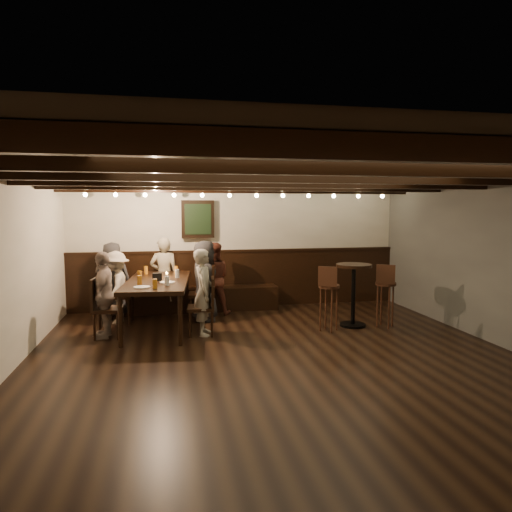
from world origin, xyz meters
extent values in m
plane|color=black|center=(0.00, 0.00, 0.00)|extent=(7.00, 7.00, 0.00)
plane|color=black|center=(0.00, 0.00, 2.40)|extent=(7.00, 7.00, 0.00)
plane|color=beige|center=(0.00, 3.50, 1.20)|extent=(6.50, 0.00, 6.50)
plane|color=#4A4A48|center=(3.25, 0.00, 1.20)|extent=(0.00, 7.00, 7.00)
cube|color=black|center=(0.00, 3.46, 0.55)|extent=(6.50, 0.08, 1.10)
cube|color=black|center=(-0.80, 3.20, 0.23)|extent=(3.00, 0.45, 0.45)
cube|color=black|center=(-0.80, 3.40, 1.75)|extent=(0.62, 0.12, 0.72)
cube|color=black|center=(-0.80, 3.33, 1.75)|extent=(0.50, 0.02, 0.58)
cube|color=black|center=(0.00, -2.90, 2.31)|extent=(6.50, 0.10, 0.16)
cube|color=black|center=(0.00, -1.74, 2.31)|extent=(6.50, 0.10, 0.16)
cube|color=black|center=(0.00, -0.58, 2.31)|extent=(6.50, 0.10, 0.16)
cube|color=black|center=(0.00, 0.58, 2.31)|extent=(6.50, 0.10, 0.16)
cube|color=black|center=(0.00, 1.74, 2.31)|extent=(6.50, 0.10, 0.16)
cube|color=black|center=(0.00, 2.90, 2.31)|extent=(6.50, 0.10, 0.16)
sphere|color=#FFE099|center=(-2.75, 2.88, 2.19)|extent=(0.07, 0.07, 0.07)
sphere|color=#FFE099|center=(-1.38, 2.88, 2.19)|extent=(0.07, 0.07, 0.07)
sphere|color=#FFE099|center=(0.00, 2.88, 2.19)|extent=(0.07, 0.07, 0.07)
sphere|color=#FFE099|center=(1.38, 2.88, 2.19)|extent=(0.07, 0.07, 0.07)
sphere|color=#FFE099|center=(2.75, 2.88, 2.19)|extent=(0.07, 0.07, 0.07)
cube|color=black|center=(-1.55, 2.05, 0.77)|extent=(1.16, 2.22, 0.06)
cylinder|color=black|center=(-2.06, 1.09, 0.37)|extent=(0.06, 0.06, 0.74)
cylinder|color=black|center=(-1.87, 3.09, 0.37)|extent=(0.06, 0.06, 0.74)
cylinder|color=black|center=(-1.23, 1.02, 0.37)|extent=(0.06, 0.06, 0.74)
cylinder|color=black|center=(-1.04, 3.01, 0.37)|extent=(0.06, 0.06, 0.74)
cube|color=black|center=(-2.21, 2.57, 0.47)|extent=(0.49, 0.49, 0.05)
cube|color=black|center=(-2.41, 2.59, 0.74)|extent=(0.09, 0.45, 0.49)
cube|color=black|center=(-2.29, 1.67, 0.43)|extent=(0.45, 0.45, 0.05)
cube|color=black|center=(-2.48, 1.69, 0.68)|extent=(0.08, 0.42, 0.46)
cube|color=black|center=(-0.81, 2.44, 0.46)|extent=(0.49, 0.49, 0.05)
cube|color=black|center=(-0.61, 2.42, 0.74)|extent=(0.08, 0.45, 0.49)
cube|color=black|center=(-0.90, 1.54, 0.42)|extent=(0.44, 0.44, 0.05)
cube|color=black|center=(-0.71, 1.52, 0.67)|extent=(0.08, 0.41, 0.45)
imported|color=#2C2B2E|center=(-2.36, 3.04, 0.68)|extent=(0.70, 0.49, 1.36)
imported|color=gray|center=(-1.45, 3.10, 0.71)|extent=(0.55, 0.39, 1.43)
imported|color=brown|center=(-0.57, 2.87, 0.67)|extent=(0.70, 0.57, 1.34)
imported|color=#B2A796|center=(-2.26, 2.57, 0.62)|extent=(0.53, 0.84, 1.23)
imported|color=gray|center=(-2.34, 1.68, 0.66)|extent=(0.39, 0.80, 1.32)
imported|color=#242326|center=(-0.76, 2.43, 0.70)|extent=(0.51, 0.72, 1.40)
imported|color=gray|center=(-0.85, 1.54, 0.67)|extent=(0.36, 0.52, 1.34)
cylinder|color=#BF7219|center=(-1.76, 2.78, 0.87)|extent=(0.07, 0.07, 0.14)
cylinder|color=#BF7219|center=(-1.24, 2.68, 0.87)|extent=(0.07, 0.07, 0.14)
cylinder|color=#BF7219|center=(-1.84, 2.18, 0.87)|extent=(0.07, 0.07, 0.14)
cylinder|color=silver|center=(-1.23, 2.23, 0.87)|extent=(0.07, 0.07, 0.14)
cylinder|color=#BF7219|center=(-1.81, 1.63, 0.87)|extent=(0.07, 0.07, 0.14)
cylinder|color=silver|center=(-1.40, 1.49, 0.87)|extent=(0.07, 0.07, 0.14)
cylinder|color=#BF7219|center=(-1.58, 1.25, 0.87)|extent=(0.07, 0.07, 0.14)
cylinder|color=white|center=(-1.77, 1.37, 0.81)|extent=(0.24, 0.24, 0.01)
cylinder|color=white|center=(-1.40, 1.74, 0.81)|extent=(0.24, 0.24, 0.01)
cube|color=black|center=(-1.56, 2.00, 0.86)|extent=(0.15, 0.10, 0.12)
cylinder|color=beige|center=(-1.40, 2.34, 0.83)|extent=(0.05, 0.05, 0.05)
cylinder|color=black|center=(1.63, 1.57, 0.02)|extent=(0.43, 0.43, 0.04)
cylinder|color=black|center=(1.63, 1.57, 0.51)|extent=(0.07, 0.07, 0.98)
cylinder|color=black|center=(1.63, 1.57, 1.02)|extent=(0.59, 0.59, 0.05)
cylinder|color=#341B10|center=(1.13, 1.37, 0.72)|extent=(0.33, 0.33, 0.05)
cube|color=#341B10|center=(1.05, 1.24, 0.90)|extent=(0.27, 0.17, 0.31)
cylinder|color=#341B10|center=(2.13, 1.42, 0.72)|extent=(0.33, 0.33, 0.05)
cube|color=#341B10|center=(2.05, 1.29, 0.90)|extent=(0.27, 0.17, 0.31)
camera|label=1|loc=(-1.40, -5.42, 1.96)|focal=32.00mm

